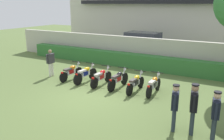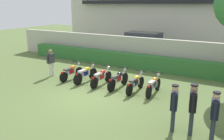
{
  "view_description": "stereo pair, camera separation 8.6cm",
  "coord_description": "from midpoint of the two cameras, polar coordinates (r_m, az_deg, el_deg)",
  "views": [
    {
      "loc": [
        5.96,
        -8.25,
        4.08
      ],
      "look_at": [
        0.0,
        2.17,
        0.79
      ],
      "focal_mm": 38.57,
      "sensor_mm": 36.0,
      "label": 1
    },
    {
      "loc": [
        6.03,
        -8.21,
        4.08
      ],
      "look_at": [
        0.0,
        2.17,
        0.79
      ],
      "focal_mm": 38.57,
      "sensor_mm": 36.0,
      "label": 2
    }
  ],
  "objects": [
    {
      "name": "motorcycle_in_row_0",
      "position": [
        13.61,
        -9.84,
        -0.43
      ],
      "size": [
        0.6,
        1.83,
        0.94
      ],
      "rotation": [
        0.0,
        0.0,
        1.53
      ],
      "color": "black",
      "rests_on": "ground"
    },
    {
      "name": "motorcycle_in_row_2",
      "position": [
        12.47,
        -2.76,
        -1.66
      ],
      "size": [
        0.6,
        1.91,
        0.95
      ],
      "rotation": [
        0.0,
        0.0,
        1.56
      ],
      "color": "black",
      "rests_on": "ground"
    },
    {
      "name": "inspector_person",
      "position": [
        14.37,
        -14.53,
        2.14
      ],
      "size": [
        0.22,
        0.65,
        1.58
      ],
      "color": "silver",
      "rests_on": "ground"
    },
    {
      "name": "officer_1",
      "position": [
        8.1,
        18.49,
        -7.81
      ],
      "size": [
        0.32,
        0.66,
        1.69
      ],
      "rotation": [
        0.0,
        0.0,
        3.35
      ],
      "color": "#28333D",
      "rests_on": "ground"
    },
    {
      "name": "ground",
      "position": [
        10.97,
        -5.89,
        -6.6
      ],
      "size": [
        60.0,
        60.0,
        0.0
      ],
      "primitive_type": "plane",
      "color": "#566B38"
    },
    {
      "name": "officer_2",
      "position": [
        7.96,
        23.03,
        -9.21
      ],
      "size": [
        0.29,
        0.64,
        1.6
      ],
      "rotation": [
        0.0,
        0.0,
        3.29
      ],
      "color": "#28333D",
      "rests_on": "ground"
    },
    {
      "name": "parked_car",
      "position": [
        20.0,
        7.56,
        6.14
      ],
      "size": [
        4.57,
        2.21,
        1.89
      ],
      "rotation": [
        0.0,
        0.0,
        -0.04
      ],
      "color": "navy",
      "rests_on": "ground"
    },
    {
      "name": "officer_0",
      "position": [
        8.17,
        14.39,
        -7.8
      ],
      "size": [
        0.31,
        0.63,
        1.6
      ],
      "rotation": [
        0.0,
        0.0,
        3.36
      ],
      "color": "#28333D",
      "rests_on": "ground"
    },
    {
      "name": "motorcycle_in_row_4",
      "position": [
        11.59,
        5.36,
        -3.06
      ],
      "size": [
        0.6,
        1.86,
        0.95
      ],
      "rotation": [
        0.0,
        0.0,
        1.56
      ],
      "color": "black",
      "rests_on": "ground"
    },
    {
      "name": "compound_wall",
      "position": [
        16.3,
        7.64,
        4.2
      ],
      "size": [
        22.57,
        0.3,
        1.95
      ],
      "primitive_type": "cube",
      "color": "#BCB7A8",
      "rests_on": "ground"
    },
    {
      "name": "motorcycle_in_row_1",
      "position": [
        13.03,
        -6.51,
        -0.93
      ],
      "size": [
        0.6,
        1.91,
        0.97
      ],
      "rotation": [
        0.0,
        0.0,
        1.52
      ],
      "color": "black",
      "rests_on": "ground"
    },
    {
      "name": "hedge_row",
      "position": [
        15.77,
        6.6,
        1.98
      ],
      "size": [
        18.06,
        0.7,
        0.94
      ],
      "primitive_type": "cube",
      "color": "#337033",
      "rests_on": "ground"
    },
    {
      "name": "motorcycle_in_row_5",
      "position": [
        11.4,
        9.62,
        -3.49
      ],
      "size": [
        0.6,
        1.84,
        0.96
      ],
      "rotation": [
        0.0,
        0.0,
        1.59
      ],
      "color": "black",
      "rests_on": "ground"
    },
    {
      "name": "building",
      "position": [
        25.45,
        16.7,
        14.65
      ],
      "size": [
        23.76,
        6.5,
        8.11
      ],
      "color": "beige",
      "rests_on": "ground"
    },
    {
      "name": "motorcycle_in_row_3",
      "position": [
        12.02,
        1.27,
        -2.22
      ],
      "size": [
        0.6,
        1.93,
        0.97
      ],
      "rotation": [
        0.0,
        0.0,
        1.54
      ],
      "color": "black",
      "rests_on": "ground"
    }
  ]
}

